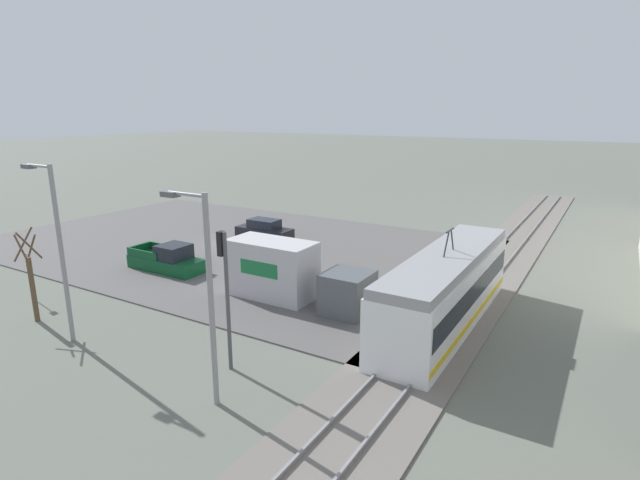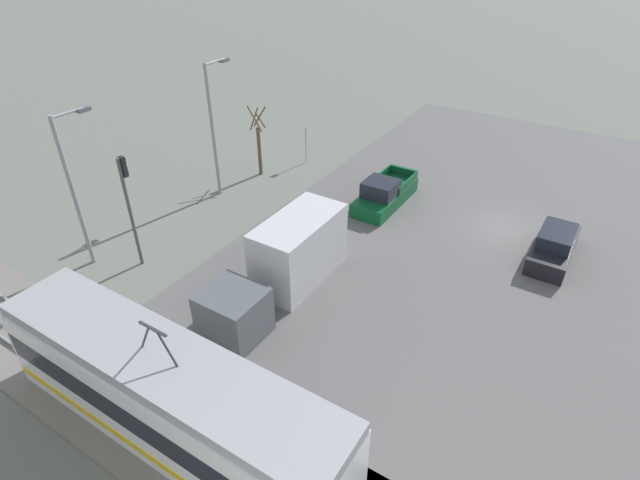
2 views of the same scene
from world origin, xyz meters
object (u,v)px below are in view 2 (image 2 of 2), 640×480
at_px(light_rail_tram, 169,396).
at_px(box_truck, 285,263).
at_px(street_tree, 259,144).
at_px(street_lamp_near_crossing, 214,121).
at_px(no_parking_sign, 306,141).
at_px(pickup_truck, 385,194).
at_px(sedan_car_0, 554,246).
at_px(traffic_light_pole, 128,198).
at_px(street_lamp_mid_block, 74,181).

relative_size(light_rail_tram, box_truck, 1.55).
height_order(box_truck, street_tree, street_tree).
distance_m(street_tree, street_lamp_near_crossing, 4.17).
bearing_deg(no_parking_sign, pickup_truck, 160.31).
height_order(box_truck, street_lamp_near_crossing, street_lamp_near_crossing).
distance_m(box_truck, street_lamp_near_crossing, 11.15).
height_order(pickup_truck, street_tree, street_tree).
distance_m(light_rail_tram, box_truck, 8.23).
height_order(street_tree, no_parking_sign, street_tree).
bearing_deg(street_lamp_near_crossing, sedan_car_0, -169.94).
xyz_separation_m(sedan_car_0, traffic_light_pole, (17.13, 11.20, 2.89)).
distance_m(light_rail_tram, street_lamp_mid_block, 12.15).
relative_size(traffic_light_pole, no_parking_sign, 2.17).
bearing_deg(street_tree, traffic_light_pole, 96.61).
bearing_deg(street_tree, no_parking_sign, -116.62).
bearing_deg(no_parking_sign, traffic_light_pole, 88.93).
distance_m(sedan_car_0, street_lamp_mid_block, 23.13).
relative_size(traffic_light_pole, street_lamp_near_crossing, 0.71).
height_order(pickup_truck, street_lamp_mid_block, street_lamp_mid_block).
bearing_deg(sedan_car_0, traffic_light_pole, -146.83).
xyz_separation_m(light_rail_tram, no_parking_sign, (8.34, -20.38, -0.21)).
bearing_deg(box_truck, street_tree, -46.82).
bearing_deg(pickup_truck, street_tree, 3.27).
bearing_deg(traffic_light_pole, pickup_truck, -122.88).
distance_m(sedan_car_0, street_tree, 18.48).
height_order(light_rail_tram, street_lamp_near_crossing, street_lamp_near_crossing).
bearing_deg(box_truck, sedan_car_0, -137.12).
distance_m(box_truck, pickup_truck, 9.68).
bearing_deg(street_tree, light_rail_tram, 119.84).
bearing_deg(street_lamp_mid_block, sedan_car_0, -147.56).
height_order(sedan_car_0, no_parking_sign, no_parking_sign).
bearing_deg(no_parking_sign, sedan_car_0, 169.57).
bearing_deg(sedan_car_0, street_lamp_near_crossing, -169.94).
bearing_deg(street_tree, street_lamp_near_crossing, 82.46).
relative_size(box_truck, street_lamp_near_crossing, 1.04).
bearing_deg(no_parking_sign, street_lamp_near_crossing, 72.75).
relative_size(light_rail_tram, traffic_light_pole, 2.26).
bearing_deg(no_parking_sign, street_tree, 63.38).
height_order(light_rail_tram, box_truck, light_rail_tram).
distance_m(street_lamp_near_crossing, no_parking_sign, 7.40).
xyz_separation_m(street_tree, street_lamp_mid_block, (0.85, 12.24, 2.27)).
xyz_separation_m(light_rail_tram, traffic_light_pole, (8.61, -6.07, 1.86)).
height_order(traffic_light_pole, street_lamp_near_crossing, street_lamp_near_crossing).
relative_size(sedan_car_0, traffic_light_pole, 0.82).
bearing_deg(street_lamp_mid_block, traffic_light_pole, -153.81).
distance_m(sedan_car_0, no_parking_sign, 17.17).
relative_size(pickup_truck, street_lamp_near_crossing, 0.66).
distance_m(pickup_truck, no_parking_sign, 7.79).
height_order(pickup_truck, no_parking_sign, no_parking_sign).
bearing_deg(street_lamp_mid_block, no_parking_sign, -98.93).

